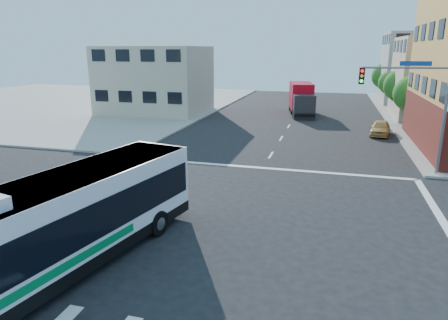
# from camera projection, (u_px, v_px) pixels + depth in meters

# --- Properties ---
(ground) EXTENTS (120.00, 120.00, 0.00)m
(ground) POSITION_uv_depth(u_px,v_px,m) (227.00, 227.00, 17.86)
(ground) COLOR black
(ground) RESTS_ON ground
(sidewalk_nw) EXTENTS (50.00, 50.00, 0.15)m
(sidewalk_nw) POSITION_uv_depth(u_px,v_px,m) (59.00, 102.00, 59.21)
(sidewalk_nw) COLOR gray
(sidewalk_nw) RESTS_ON ground
(building_east_far) EXTENTS (12.06, 10.06, 10.00)m
(building_east_far) POSITION_uv_depth(u_px,v_px,m) (428.00, 68.00, 56.83)
(building_east_far) COLOR #9B9B96
(building_east_far) RESTS_ON ground
(building_west) EXTENTS (12.06, 10.06, 8.00)m
(building_west) POSITION_uv_depth(u_px,v_px,m) (155.00, 80.00, 48.95)
(building_west) COLOR #BDB29D
(building_west) RESTS_ON ground
(signal_mast_ne) EXTENTS (7.91, 1.13, 8.07)m
(signal_mast_ne) POSITION_uv_depth(u_px,v_px,m) (417.00, 95.00, 24.10)
(signal_mast_ne) COLOR slate
(signal_mast_ne) RESTS_ON ground
(street_tree_a) EXTENTS (3.60, 3.60, 5.53)m
(street_tree_a) POSITION_uv_depth(u_px,v_px,m) (413.00, 91.00, 39.85)
(street_tree_a) COLOR #3A2915
(street_tree_a) RESTS_ON ground
(street_tree_b) EXTENTS (3.80, 3.80, 5.79)m
(street_tree_b) POSITION_uv_depth(u_px,v_px,m) (401.00, 83.00, 47.24)
(street_tree_b) COLOR #3A2915
(street_tree_b) RESTS_ON ground
(street_tree_c) EXTENTS (3.40, 3.40, 5.29)m
(street_tree_c) POSITION_uv_depth(u_px,v_px,m) (392.00, 81.00, 54.75)
(street_tree_c) COLOR #3A2915
(street_tree_c) RESTS_ON ground
(street_tree_d) EXTENTS (4.00, 4.00, 6.03)m
(street_tree_d) POSITION_uv_depth(u_px,v_px,m) (386.00, 74.00, 62.08)
(street_tree_d) COLOR #3A2915
(street_tree_d) RESTS_ON ground
(transit_bus) EXTENTS (5.28, 13.05, 3.78)m
(transit_bus) POSITION_uv_depth(u_px,v_px,m) (54.00, 226.00, 13.61)
(transit_bus) COLOR black
(transit_bus) RESTS_ON ground
(box_truck) EXTENTS (3.80, 8.56, 3.72)m
(box_truck) POSITION_uv_depth(u_px,v_px,m) (302.00, 100.00, 48.03)
(box_truck) COLOR #232327
(box_truck) RESTS_ON ground
(parked_car) EXTENTS (2.23, 4.22, 1.37)m
(parked_car) POSITION_uv_depth(u_px,v_px,m) (380.00, 128.00, 36.67)
(parked_car) COLOR tan
(parked_car) RESTS_ON ground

